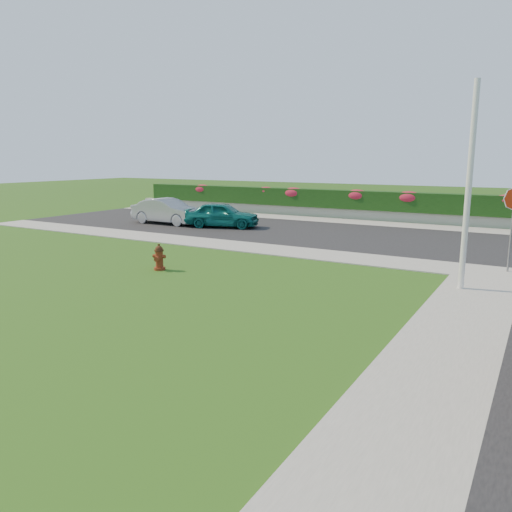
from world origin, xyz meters
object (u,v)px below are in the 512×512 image
Objects in this scene: fire_hydrant at (159,258)px; utility_pole at (469,188)px; sedan_teal at (222,215)px; sedan_silver at (168,211)px.

utility_pole is at bearing 0.80° from fire_hydrant.
fire_hydrant is at bearing -165.32° from utility_pole.
sedan_teal is at bearing 98.50° from fire_hydrant.
utility_pole reaches higher than fire_hydrant.
sedan_silver is at bearing 78.21° from sedan_teal.
fire_hydrant is at bearing -175.51° from sedan_teal.
sedan_silver is (-3.36, -0.36, 0.04)m from sedan_teal.
sedan_silver reaches higher than sedan_teal.
fire_hydrant is 0.22× the size of sedan_teal.
sedan_teal is at bearing -83.67° from sedan_silver.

